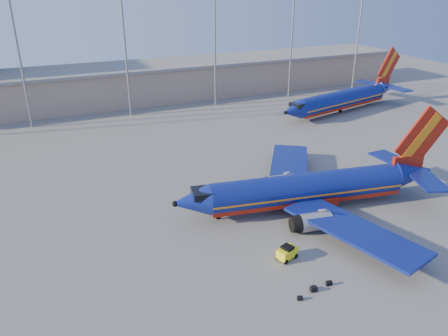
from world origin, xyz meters
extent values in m
plane|color=slate|center=(0.00, 0.00, 0.00)|extent=(220.00, 220.00, 0.00)
cube|color=gray|center=(10.00, 58.00, 4.00)|extent=(120.00, 15.00, 8.00)
cube|color=slate|center=(10.00, 58.00, 8.20)|extent=(122.00, 16.00, 0.60)
cylinder|color=gray|center=(-25.00, 46.00, 14.00)|extent=(0.44, 0.44, 28.00)
cylinder|color=gray|center=(-5.00, 46.00, 14.00)|extent=(0.44, 0.44, 28.00)
cylinder|color=gray|center=(15.00, 46.00, 14.00)|extent=(0.44, 0.44, 28.00)
cylinder|color=gray|center=(35.00, 46.00, 14.00)|extent=(0.44, 0.44, 28.00)
cylinder|color=gray|center=(55.00, 46.00, 14.00)|extent=(0.44, 0.44, 28.00)
cylinder|color=navy|center=(6.00, -4.59, 2.85)|extent=(25.59, 8.03, 3.90)
cube|color=#A01B0C|center=(6.00, -4.59, 1.84)|extent=(25.47, 7.31, 1.37)
cube|color=orange|center=(6.00, -4.59, 2.58)|extent=(25.60, 8.07, 0.23)
cone|color=navy|center=(-8.66, -2.13, 2.85)|extent=(5.01, 4.58, 3.90)
cube|color=black|center=(-7.31, -2.36, 3.85)|extent=(2.95, 3.12, 0.84)
cone|color=navy|center=(21.18, -7.14, 3.21)|extent=(6.05, 4.75, 3.90)
cube|color=#A01B0C|center=(20.34, -7.00, 4.64)|extent=(4.46, 1.30, 2.32)
cube|color=#A01B0C|center=(21.80, -7.24, 8.33)|extent=(7.69, 1.61, 8.41)
cube|color=orange|center=(21.59, -7.21, 8.33)|extent=(5.15, 1.29, 6.60)
cube|color=navy|center=(21.35, -3.53, 3.79)|extent=(3.45, 6.88, 0.23)
cube|color=navy|center=(20.17, -10.60, 3.79)|extent=(5.42, 7.44, 0.23)
cube|color=navy|center=(9.09, 4.30, 1.90)|extent=(13.42, 16.53, 0.37)
cube|color=navy|center=(6.02, -14.00, 1.90)|extent=(9.19, 17.14, 0.37)
cube|color=#A01B0C|center=(6.52, -4.68, 1.42)|extent=(6.92, 5.10, 1.05)
cylinder|color=gray|center=(5.66, 1.03, 1.21)|extent=(4.11, 2.81, 2.21)
cylinder|color=gray|center=(3.84, -9.78, 1.21)|extent=(4.11, 2.81, 2.21)
cylinder|color=gray|center=(-5.44, -2.67, 0.58)|extent=(0.29, 0.29, 1.16)
cylinder|color=black|center=(-5.44, -2.67, 0.34)|extent=(0.71, 0.37, 0.67)
cylinder|color=black|center=(8.01, -2.15, 0.44)|extent=(0.97, 0.72, 0.89)
cylinder|color=black|center=(7.10, -7.55, 0.44)|extent=(0.97, 0.72, 0.89)
cylinder|color=navy|center=(38.13, 29.33, 2.90)|extent=(26.03, 9.69, 3.98)
cube|color=#A01B0C|center=(38.13, 29.33, 1.88)|extent=(25.86, 8.96, 1.40)
cube|color=orange|center=(38.13, 29.33, 2.63)|extent=(26.04, 9.73, 0.24)
cone|color=navy|center=(23.36, 25.91, 2.90)|extent=(5.30, 4.89, 3.98)
cube|color=black|center=(24.72, 26.23, 3.92)|extent=(3.14, 3.30, 0.86)
cone|color=navy|center=(53.42, 32.87, 3.28)|extent=(6.34, 5.14, 3.98)
cube|color=#A01B0C|center=(52.58, 32.68, 4.73)|extent=(4.53, 1.59, 2.36)
cube|color=#A01B0C|center=(54.04, 33.02, 8.49)|extent=(7.77, 2.11, 8.58)
cube|color=orange|center=(53.84, 32.97, 8.49)|extent=(5.22, 1.62, 6.73)
cube|color=navy|center=(52.17, 36.33, 3.87)|extent=(5.83, 7.60, 0.24)
cube|color=navy|center=(53.82, 29.21, 3.87)|extent=(3.35, 6.94, 0.24)
cylinder|color=black|center=(38.13, 29.33, 0.48)|extent=(0.90, 0.90, 0.97)
cube|color=#F9F016|center=(-2.10, -13.31, 0.77)|extent=(2.43, 1.84, 1.03)
cube|color=black|center=(-2.10, -13.31, 1.38)|extent=(1.33, 1.39, 0.36)
cylinder|color=black|center=(-3.05, -13.04, 0.27)|extent=(0.56, 0.34, 0.53)
cylinder|color=black|center=(-2.70, -14.11, 0.27)|extent=(0.56, 0.34, 0.53)
cylinder|color=black|center=(-1.49, -12.52, 0.27)|extent=(0.56, 0.34, 0.53)
cylinder|color=black|center=(-1.14, -13.59, 0.27)|extent=(0.56, 0.34, 0.53)
cube|color=black|center=(-4.42, -19.39, 0.20)|extent=(0.60, 0.49, 0.39)
cube|color=black|center=(-2.53, -18.70, 0.20)|extent=(0.67, 0.51, 0.39)
cube|color=black|center=(-0.68, -18.75, 0.24)|extent=(0.66, 0.41, 0.48)
cube|color=black|center=(-2.55, -18.90, 0.27)|extent=(0.72, 0.55, 0.54)
camera|label=1|loc=(-24.06, -45.91, 27.49)|focal=35.00mm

